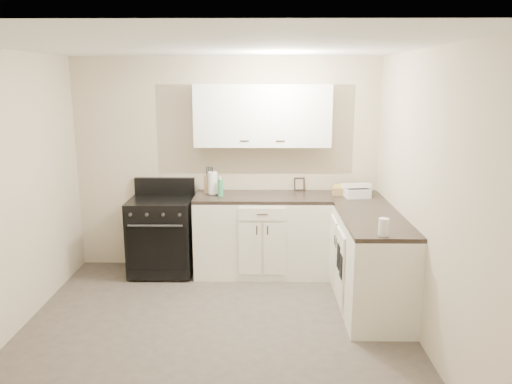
{
  "coord_description": "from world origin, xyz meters",
  "views": [
    {
      "loc": [
        0.41,
        -4.08,
        2.24
      ],
      "look_at": [
        0.36,
        0.85,
        1.13
      ],
      "focal_mm": 35.0,
      "sensor_mm": 36.0,
      "label": 1
    }
  ],
  "objects_px": {
    "countertop_grill": "(356,192)",
    "paper_towel": "(213,183)",
    "stove": "(162,236)",
    "wicker_basket": "(343,191)",
    "knife_block": "(210,184)"
  },
  "relations": [
    {
      "from": "stove",
      "to": "paper_towel",
      "type": "distance_m",
      "value": 0.86
    },
    {
      "from": "knife_block",
      "to": "wicker_basket",
      "type": "height_order",
      "value": "knife_block"
    },
    {
      "from": "knife_block",
      "to": "wicker_basket",
      "type": "distance_m",
      "value": 1.56
    },
    {
      "from": "paper_towel",
      "to": "countertop_grill",
      "type": "bearing_deg",
      "value": -3.41
    },
    {
      "from": "wicker_basket",
      "to": "countertop_grill",
      "type": "height_order",
      "value": "countertop_grill"
    },
    {
      "from": "countertop_grill",
      "to": "paper_towel",
      "type": "bearing_deg",
      "value": 168.21
    },
    {
      "from": "stove",
      "to": "knife_block",
      "type": "height_order",
      "value": "knife_block"
    },
    {
      "from": "stove",
      "to": "countertop_grill",
      "type": "height_order",
      "value": "countertop_grill"
    },
    {
      "from": "knife_block",
      "to": "countertop_grill",
      "type": "xyz_separation_m",
      "value": [
        1.68,
        -0.15,
        -0.06
      ]
    },
    {
      "from": "wicker_basket",
      "to": "countertop_grill",
      "type": "relative_size",
      "value": 0.96
    },
    {
      "from": "stove",
      "to": "wicker_basket",
      "type": "xyz_separation_m",
      "value": [
        2.11,
        0.08,
        0.52
      ]
    },
    {
      "from": "wicker_basket",
      "to": "stove",
      "type": "bearing_deg",
      "value": -177.87
    },
    {
      "from": "paper_towel",
      "to": "countertop_grill",
      "type": "height_order",
      "value": "paper_towel"
    },
    {
      "from": "stove",
      "to": "wicker_basket",
      "type": "height_order",
      "value": "wicker_basket"
    },
    {
      "from": "knife_block",
      "to": "paper_towel",
      "type": "relative_size",
      "value": 0.86
    }
  ]
}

